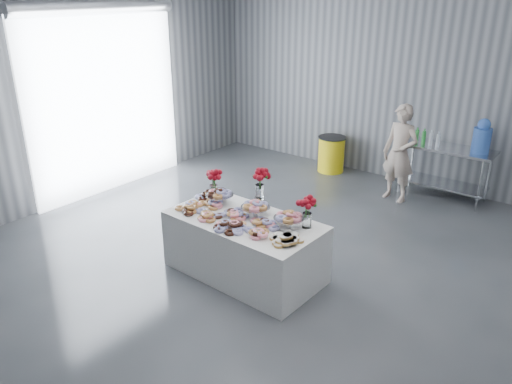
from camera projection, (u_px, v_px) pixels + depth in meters
ground at (253, 283)px, 6.08m from camera, size 9.00×9.00×0.00m
room_walls at (236, 59)px, 5.28m from camera, size 8.04×9.04×4.02m
display_table at (245, 247)px, 6.15m from camera, size 1.93×1.06×0.75m
prep_table at (445, 163)px, 8.34m from camera, size 1.50×0.60×0.90m
donut_mounds at (242, 217)px, 5.96m from camera, size 1.83×0.86×0.09m
cake_stand_left at (219, 194)px, 6.39m from camera, size 0.36×0.36×0.17m
cake_stand_mid at (255, 206)px, 6.04m from camera, size 0.36×0.36×0.17m
cake_stand_right at (289, 217)px, 5.74m from camera, size 0.36×0.36×0.17m
danish_pile at (287, 238)px, 5.44m from camera, size 0.48×0.48×0.11m
bouquet_left at (213, 177)px, 6.52m from camera, size 0.26×0.26×0.42m
bouquet_right at (308, 204)px, 5.70m from camera, size 0.26×0.26×0.42m
bouquet_center at (260, 181)px, 6.15m from camera, size 0.26×0.26×0.57m
water_jug at (482, 137)px, 7.85m from camera, size 0.28×0.28×0.55m
drink_bottles at (427, 137)px, 8.29m from camera, size 0.54×0.08×0.27m
person at (400, 153)px, 8.19m from camera, size 0.65×0.48×1.63m
trash_barrel at (331, 154)px, 9.66m from camera, size 0.54×0.54×0.69m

